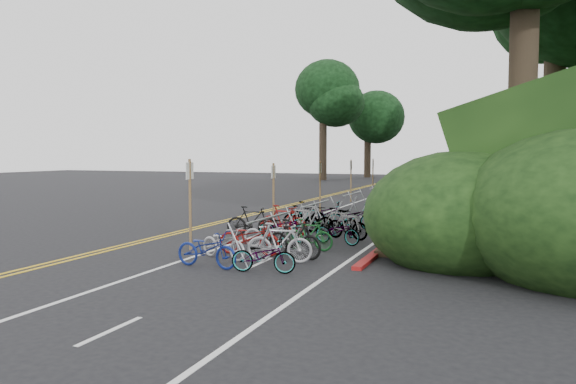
% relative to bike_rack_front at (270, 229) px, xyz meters
% --- Properties ---
extents(ground, '(120.00, 120.00, 0.00)m').
position_rel_bike_rack_front_xyz_m(ground, '(-3.27, 1.68, -0.87)').
color(ground, black).
rests_on(ground, ground).
extents(road_markings, '(7.47, 80.00, 0.01)m').
position_rel_bike_rack_front_xyz_m(road_markings, '(-2.63, 11.77, -0.87)').
color(road_markings, gold).
rests_on(road_markings, ground).
extents(red_curb, '(0.25, 28.00, 0.10)m').
position_rel_bike_rack_front_xyz_m(red_curb, '(2.43, 13.68, -0.82)').
color(red_curb, maroon).
rests_on(red_curb, ground).
extents(bike_rack_front, '(1.16, 2.89, 1.21)m').
position_rel_bike_rack_front_xyz_m(bike_rack_front, '(0.00, 0.00, 0.00)').
color(bike_rack_front, gray).
rests_on(bike_rack_front, ground).
extents(bike_racks_rest, '(1.14, 23.00, 1.17)m').
position_rel_bike_rack_front_xyz_m(bike_racks_rest, '(-0.27, 14.68, -0.02)').
color(bike_racks_rest, gray).
rests_on(bike_racks_rest, ground).
extents(signpost_near, '(0.08, 0.40, 2.72)m').
position_rel_bike_rack_front_xyz_m(signpost_near, '(-2.90, 0.77, 0.67)').
color(signpost_near, brown).
rests_on(signpost_near, ground).
extents(signposts_rest, '(0.08, 18.40, 2.50)m').
position_rel_bike_rack_front_xyz_m(signposts_rest, '(-2.67, 15.68, 0.56)').
color(signposts_rest, brown).
rests_on(signposts_rest, ground).
extents(bike_front, '(0.96, 1.84, 1.06)m').
position_rel_bike_rack_front_xyz_m(bike_front, '(-2.33, 3.92, -0.34)').
color(bike_front, black).
rests_on(bike_front, ground).
extents(bike_valet, '(3.31, 11.30, 1.09)m').
position_rel_bike_rack_front_xyz_m(bike_valet, '(-0.40, 2.95, -0.39)').
color(bike_valet, navy).
rests_on(bike_valet, ground).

